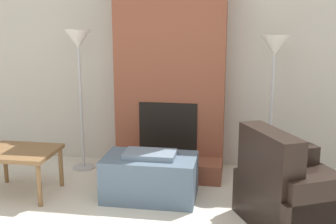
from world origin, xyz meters
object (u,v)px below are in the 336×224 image
(floor_lamp_left, at_px, (79,52))
(floor_lamp_right, at_px, (274,58))
(armchair, at_px, (294,196))
(ottoman, at_px, (150,177))
(side_table, at_px, (20,156))

(floor_lamp_left, relative_size, floor_lamp_right, 1.03)
(floor_lamp_left, bearing_deg, armchair, -25.30)
(ottoman, bearing_deg, floor_lamp_right, 30.81)
(side_table, bearing_deg, armchair, -5.69)
(ottoman, distance_m, floor_lamp_left, 1.65)
(floor_lamp_right, bearing_deg, ottoman, -149.19)
(ottoman, relative_size, floor_lamp_left, 0.56)
(side_table, height_order, floor_lamp_right, floor_lamp_right)
(floor_lamp_right, bearing_deg, side_table, -161.97)
(ottoman, height_order, side_table, ottoman)
(floor_lamp_right, bearing_deg, floor_lamp_left, 180.00)
(ottoman, distance_m, floor_lamp_right, 1.77)
(ottoman, relative_size, floor_lamp_right, 0.57)
(armchair, relative_size, floor_lamp_left, 0.71)
(armchair, distance_m, side_table, 2.63)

